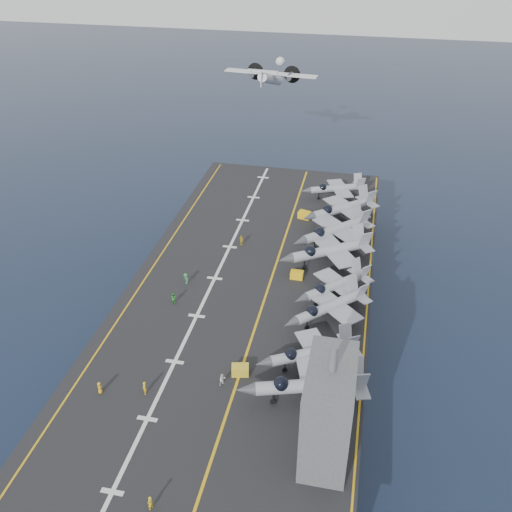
# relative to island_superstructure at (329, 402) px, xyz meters

# --- Properties ---
(ground) EXTENTS (500.00, 500.00, 0.00)m
(ground) POSITION_rel_island_superstructure_xyz_m (-15.00, 30.00, -17.90)
(ground) COLOR #142135
(ground) RESTS_ON ground
(hull) EXTENTS (36.00, 90.00, 10.00)m
(hull) POSITION_rel_island_superstructure_xyz_m (-15.00, 30.00, -12.90)
(hull) COLOR #56595E
(hull) RESTS_ON ground
(flight_deck) EXTENTS (38.00, 92.00, 0.40)m
(flight_deck) POSITION_rel_island_superstructure_xyz_m (-15.00, 30.00, -7.70)
(flight_deck) COLOR black
(flight_deck) RESTS_ON hull
(foul_line) EXTENTS (0.35, 90.00, 0.02)m
(foul_line) POSITION_rel_island_superstructure_xyz_m (-12.00, 30.00, -7.48)
(foul_line) COLOR gold
(foul_line) RESTS_ON flight_deck
(landing_centerline) EXTENTS (0.50, 90.00, 0.02)m
(landing_centerline) POSITION_rel_island_superstructure_xyz_m (-21.00, 30.00, -7.48)
(landing_centerline) COLOR silver
(landing_centerline) RESTS_ON flight_deck
(deck_edge_port) EXTENTS (0.25, 90.00, 0.02)m
(deck_edge_port) POSITION_rel_island_superstructure_xyz_m (-32.00, 30.00, -7.48)
(deck_edge_port) COLOR gold
(deck_edge_port) RESTS_ON flight_deck
(deck_edge_stbd) EXTENTS (0.25, 90.00, 0.02)m
(deck_edge_stbd) POSITION_rel_island_superstructure_xyz_m (3.50, 30.00, -7.48)
(deck_edge_stbd) COLOR gold
(deck_edge_stbd) RESTS_ON flight_deck
(island_superstructure) EXTENTS (5.00, 10.00, 15.00)m
(island_superstructure) POSITION_rel_island_superstructure_xyz_m (0.00, 0.00, 0.00)
(island_superstructure) COLOR #56595E
(island_superstructure) RESTS_ON flight_deck
(fighter_jet_1) EXTENTS (18.17, 14.63, 5.49)m
(fighter_jet_1) POSITION_rel_island_superstructure_xyz_m (-2.64, 6.79, -4.76)
(fighter_jet_1) COLOR #9DA8AF
(fighter_jet_1) RESTS_ON flight_deck
(fighter_jet_2) EXTENTS (16.50, 14.72, 4.78)m
(fighter_jet_2) POSITION_rel_island_superstructure_xyz_m (-3.05, 13.11, -5.11)
(fighter_jet_2) COLOR #929CA3
(fighter_jet_2) RESTS_ON flight_deck
(fighter_jet_3) EXTENTS (16.81, 16.83, 4.95)m
(fighter_jet_3) POSITION_rel_island_superstructure_xyz_m (-1.91, 23.21, -5.02)
(fighter_jet_3) COLOR #99A3AA
(fighter_jet_3) RESTS_ON flight_deck
(fighter_jet_4) EXTENTS (15.91, 15.87, 4.68)m
(fighter_jet_4) POSITION_rel_island_superstructure_xyz_m (-1.53, 28.90, -5.16)
(fighter_jet_4) COLOR #9FA8B1
(fighter_jet_4) RESTS_ON flight_deck
(fighter_jet_5) EXTENTS (19.50, 17.83, 5.64)m
(fighter_jet_5) POSITION_rel_island_superstructure_xyz_m (-3.38, 38.13, -4.68)
(fighter_jet_5) COLOR gray
(fighter_jet_5) RESTS_ON flight_deck
(fighter_jet_6) EXTENTS (18.97, 18.92, 5.58)m
(fighter_jet_6) POSITION_rel_island_superstructure_xyz_m (-3.11, 45.29, -4.71)
(fighter_jet_6) COLOR gray
(fighter_jet_6) RESTS_ON flight_deck
(fighter_jet_7) EXTENTS (18.66, 18.08, 5.43)m
(fighter_jet_7) POSITION_rel_island_superstructure_xyz_m (-2.52, 53.95, -4.79)
(fighter_jet_7) COLOR #9197A0
(fighter_jet_7) RESTS_ON flight_deck
(fighter_jet_8) EXTENTS (15.43, 13.05, 4.55)m
(fighter_jet_8) POSITION_rel_island_superstructure_xyz_m (-4.45, 63.32, -5.23)
(fighter_jet_8) COLOR #979EA7
(fighter_jet_8) RESTS_ON flight_deck
(tow_cart_a) EXTENTS (2.47, 1.88, 1.33)m
(tow_cart_a) POSITION_rel_island_superstructure_xyz_m (-11.95, 9.62, -6.84)
(tow_cart_a) COLOR gold
(tow_cart_a) RESTS_ON flight_deck
(tow_cart_b) EXTENTS (2.10, 1.40, 1.23)m
(tow_cart_b) POSITION_rel_island_superstructure_xyz_m (-8.01, 32.85, -6.88)
(tow_cart_b) COLOR yellow
(tow_cart_b) RESTS_ON flight_deck
(tow_cart_c) EXTENTS (2.60, 2.02, 1.38)m
(tow_cart_c) POSITION_rel_island_superstructure_xyz_m (-9.57, 53.34, -6.81)
(tow_cart_c) COLOR gold
(tow_cart_c) RESTS_ON flight_deck
(crew_0) EXTENTS (1.16, 1.23, 1.70)m
(crew_0) POSITION_rel_island_superstructure_xyz_m (-28.23, 2.79, -6.65)
(crew_0) COLOR gold
(crew_0) RESTS_ON flight_deck
(crew_1) EXTENTS (1.23, 1.36, 1.89)m
(crew_1) POSITION_rel_island_superstructure_xyz_m (-22.74, 3.82, -6.56)
(crew_1) COLOR yellow
(crew_1) RESTS_ON flight_deck
(crew_2) EXTENTS (1.28, 1.10, 1.79)m
(crew_2) POSITION_rel_island_superstructure_xyz_m (-25.33, 22.46, -6.60)
(crew_2) COLOR green
(crew_2) RESTS_ON flight_deck
(crew_3) EXTENTS (1.33, 1.34, 1.89)m
(crew_3) POSITION_rel_island_superstructure_xyz_m (-25.08, 27.66, -6.56)
(crew_3) COLOR #2D853F
(crew_3) RESTS_ON flight_deck
(crew_4) EXTENTS (1.32, 1.26, 1.84)m
(crew_4) POSITION_rel_island_superstructure_xyz_m (-19.19, 41.20, -6.58)
(crew_4) COLOR yellow
(crew_4) RESTS_ON flight_deck
(crew_6) EXTENTS (0.99, 1.25, 1.83)m
(crew_6) POSITION_rel_island_superstructure_xyz_m (-16.38, -10.95, -6.59)
(crew_6) COLOR yellow
(crew_6) RESTS_ON flight_deck
(crew_7) EXTENTS (1.26, 1.27, 1.79)m
(crew_7) POSITION_rel_island_superstructure_xyz_m (-13.67, 7.26, -6.61)
(crew_7) COLOR silver
(crew_7) RESTS_ON flight_deck
(transport_plane) EXTENTS (23.42, 17.20, 5.19)m
(transport_plane) POSITION_rel_island_superstructure_xyz_m (-23.10, 89.05, 8.86)
(transport_plane) COLOR silver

